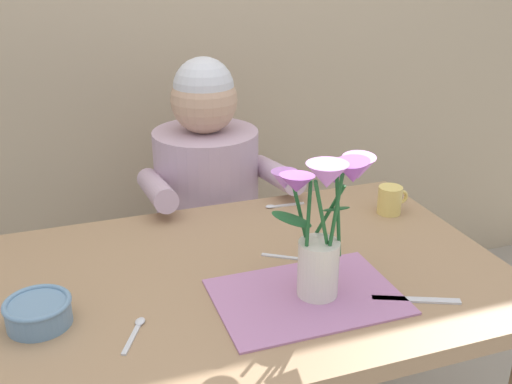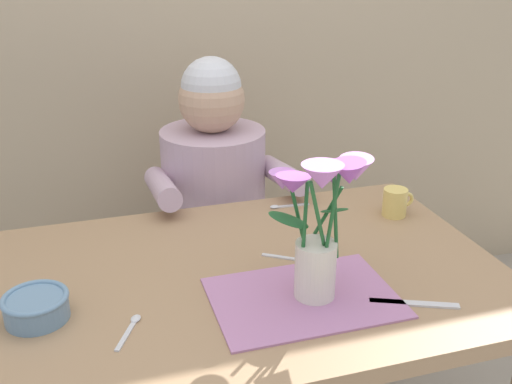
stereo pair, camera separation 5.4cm
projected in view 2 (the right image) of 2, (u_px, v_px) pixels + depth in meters
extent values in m
cube|color=tan|center=(166.00, 4.00, 2.14)|extent=(4.00, 0.10, 2.50)
cube|color=#9E7A56|center=(249.00, 279.00, 1.42)|extent=(1.20, 0.80, 0.04)
cylinder|color=#9E7A56|center=(36.00, 360.00, 1.72)|extent=(0.06, 0.06, 0.70)
cylinder|color=#9E7A56|center=(376.00, 299.00, 2.01)|extent=(0.06, 0.06, 0.70)
cylinder|color=#4C4C56|center=(218.00, 315.00, 2.19)|extent=(0.30, 0.30, 0.40)
cylinder|color=#BC9EB2|center=(215.00, 202.00, 2.01)|extent=(0.34, 0.34, 0.50)
sphere|color=tan|center=(212.00, 100.00, 1.88)|extent=(0.21, 0.21, 0.21)
sphere|color=silver|center=(211.00, 87.00, 1.86)|extent=(0.19, 0.19, 0.19)
cylinder|color=#BC9EB2|center=(162.00, 188.00, 1.79)|extent=(0.07, 0.33, 0.12)
cylinder|color=#BC9EB2|center=(282.00, 174.00, 1.89)|extent=(0.07, 0.33, 0.12)
cube|color=#B275A3|center=(304.00, 298.00, 1.31)|extent=(0.40, 0.28, 0.00)
cylinder|color=silver|center=(315.00, 271.00, 1.29)|extent=(0.09, 0.09, 0.13)
cylinder|color=#23602D|center=(335.00, 216.00, 1.24)|extent=(0.03, 0.01, 0.20)
cone|color=#CC7FDB|center=(356.00, 170.00, 1.21)|extent=(0.10, 0.10, 0.06)
sphere|color=#E5D14C|center=(356.00, 167.00, 1.21)|extent=(0.02, 0.02, 0.02)
cylinder|color=#23602D|center=(325.00, 217.00, 1.28)|extent=(0.06, 0.06, 0.16)
cone|color=#A351B7|center=(334.00, 174.00, 1.28)|extent=(0.10, 0.10, 0.05)
sphere|color=#E5D14C|center=(334.00, 172.00, 1.28)|extent=(0.02, 0.02, 0.02)
cylinder|color=#23602D|center=(299.00, 220.00, 1.27)|extent=(0.04, 0.02, 0.16)
cone|color=#CC7FDB|center=(282.00, 181.00, 1.26)|extent=(0.07, 0.07, 0.04)
sphere|color=#E5D14C|center=(282.00, 178.00, 1.26)|extent=(0.02, 0.02, 0.02)
cylinder|color=#23602D|center=(305.00, 223.00, 1.23)|extent=(0.02, 0.03, 0.18)
cone|color=#A351B7|center=(293.00, 184.00, 1.19)|extent=(0.10, 0.10, 0.04)
sphere|color=#E5D14C|center=(293.00, 182.00, 1.19)|extent=(0.02, 0.02, 0.02)
cylinder|color=#23602D|center=(319.00, 221.00, 1.21)|extent=(0.07, 0.06, 0.20)
cone|color=#CC7FDB|center=(322.00, 177.00, 1.14)|extent=(0.12, 0.12, 0.05)
sphere|color=#E5D14C|center=(322.00, 174.00, 1.13)|extent=(0.02, 0.02, 0.02)
cylinder|color=#23602D|center=(332.00, 219.00, 1.22)|extent=(0.02, 0.02, 0.21)
cone|color=#A351B7|center=(349.00, 173.00, 1.16)|extent=(0.09, 0.08, 0.05)
sphere|color=#E5D14C|center=(349.00, 171.00, 1.16)|extent=(0.02, 0.02, 0.02)
ellipsoid|color=#23602D|center=(335.00, 210.00, 1.28)|extent=(0.10, 0.08, 0.04)
ellipsoid|color=#23602D|center=(289.00, 220.00, 1.24)|extent=(0.10, 0.06, 0.05)
cylinder|color=#6689A8|center=(36.00, 308.00, 1.23)|extent=(0.13, 0.13, 0.05)
torus|color=#6689A8|center=(35.00, 298.00, 1.22)|extent=(0.14, 0.14, 0.01)
cube|color=silver|center=(414.00, 304.00, 1.29)|extent=(0.18, 0.09, 0.00)
cylinder|color=#E5C666|center=(395.00, 202.00, 1.69)|extent=(0.07, 0.07, 0.08)
torus|color=#E5C666|center=(407.00, 199.00, 1.70)|extent=(0.04, 0.01, 0.04)
cube|color=silver|center=(126.00, 335.00, 1.18)|extent=(0.05, 0.09, 0.00)
ellipsoid|color=silver|center=(136.00, 319.00, 1.23)|extent=(0.03, 0.03, 0.01)
cube|color=silver|center=(282.00, 257.00, 1.47)|extent=(0.09, 0.06, 0.00)
ellipsoid|color=silver|center=(303.00, 260.00, 1.46)|extent=(0.03, 0.03, 0.01)
cube|color=silver|center=(293.00, 205.00, 1.76)|extent=(0.10, 0.02, 0.00)
ellipsoid|color=silver|center=(275.00, 207.00, 1.75)|extent=(0.03, 0.02, 0.01)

